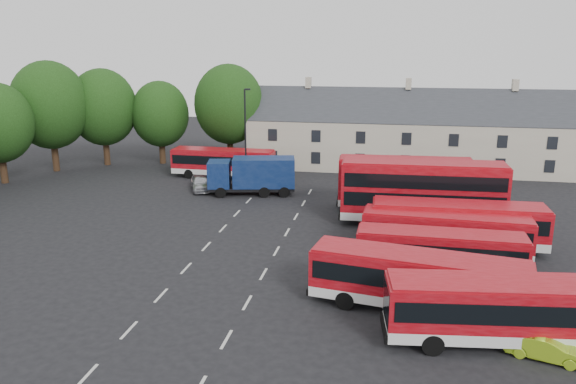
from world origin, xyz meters
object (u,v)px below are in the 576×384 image
object	(u,v)px
box_truck	(253,174)
lamppost	(246,134)
bus_dd_south	(422,190)
bus_row_a	(510,307)
lime_car	(546,347)
silver_car	(200,183)

from	to	relation	value
box_truck	lamppost	bearing A→B (deg)	101.57
bus_dd_south	box_truck	world-z (taller)	bus_dd_south
bus_row_a	lime_car	bearing A→B (deg)	-39.00
silver_car	lamppost	world-z (taller)	lamppost
silver_car	lime_car	bearing A→B (deg)	-69.60
lamppost	silver_car	bearing A→B (deg)	-141.15
bus_dd_south	bus_row_a	bearing A→B (deg)	-81.41
bus_dd_south	lime_car	xyz separation A→B (m)	(4.69, -18.57, -2.30)
bus_dd_south	lime_car	world-z (taller)	bus_dd_south
bus_row_a	bus_dd_south	distance (m)	17.91
silver_car	lime_car	size ratio (longest dim) A/B	1.22
bus_row_a	box_truck	size ratio (longest dim) A/B	1.39
bus_row_a	box_truck	world-z (taller)	box_truck
bus_row_a	lime_car	world-z (taller)	bus_row_a
bus_row_a	silver_car	xyz separation A→B (m)	(-23.53, 24.81, -1.20)
bus_row_a	bus_dd_south	xyz separation A→B (m)	(-3.17, 17.60, 0.95)
box_truck	bus_dd_south	bearing A→B (deg)	-35.52
bus_dd_south	box_truck	xyz separation A→B (m)	(-15.01, 6.62, -0.92)
bus_dd_south	lime_car	bearing A→B (deg)	-77.44
box_truck	silver_car	size ratio (longest dim) A/B	1.96
lamppost	lime_car	bearing A→B (deg)	-53.58
lime_car	bus_row_a	bearing A→B (deg)	74.21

